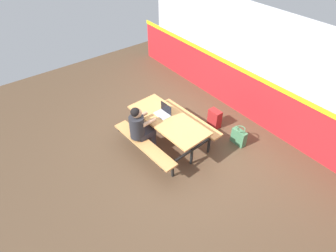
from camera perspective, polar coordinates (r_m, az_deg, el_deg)
name	(u,v)px	position (r m, az deg, el deg)	size (l,w,h in m)	color
ground_plane	(171,148)	(6.20, 0.69, -4.55)	(10.00, 10.00, 0.02)	#4C3826
accent_backdrop	(249,67)	(6.80, 15.92, 11.35)	(8.00, 0.14, 2.60)	red
picnic_table_main	(168,125)	(5.88, 0.00, 0.18)	(1.85, 1.65, 0.74)	tan
student_nearer	(140,127)	(5.66, -5.59, -0.17)	(0.38, 0.53, 1.21)	#2D2D38
laptop_silver	(164,112)	(5.88, -0.89, 2.78)	(0.33, 0.24, 0.22)	silver
backpack_dark	(215,118)	(6.72, 9.39, 1.52)	(0.30, 0.22, 0.44)	maroon
tote_bag_bright	(239,137)	(6.37, 14.06, -2.10)	(0.34, 0.21, 0.43)	#3F724C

